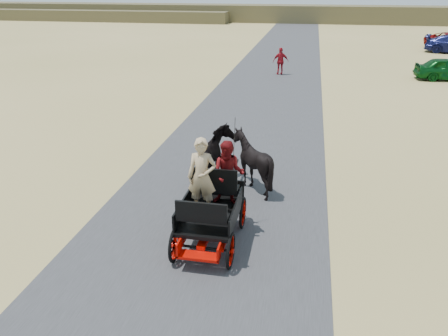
% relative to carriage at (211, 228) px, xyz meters
% --- Properties ---
extents(ground, '(140.00, 140.00, 0.00)m').
position_rel_carriage_xyz_m(ground, '(-0.26, -0.97, -0.36)').
color(ground, tan).
extents(road, '(6.00, 140.00, 0.01)m').
position_rel_carriage_xyz_m(road, '(-0.26, -0.97, -0.35)').
color(road, '#38383A').
rests_on(road, ground).
extents(ridge_far, '(140.00, 6.00, 2.40)m').
position_rel_carriage_xyz_m(ridge_far, '(-0.26, 61.03, 0.84)').
color(ridge_far, brown).
rests_on(ridge_far, ground).
extents(ridge_near, '(40.00, 4.00, 1.60)m').
position_rel_carriage_xyz_m(ridge_near, '(-30.26, 57.03, 0.44)').
color(ridge_near, brown).
rests_on(ridge_near, ground).
extents(carriage, '(1.30, 2.40, 0.72)m').
position_rel_carriage_xyz_m(carriage, '(0.00, 0.00, 0.00)').
color(carriage, black).
rests_on(carriage, ground).
extents(horse_left, '(0.91, 2.01, 1.70)m').
position_rel_carriage_xyz_m(horse_left, '(-0.55, 3.00, 0.49)').
color(horse_left, black).
rests_on(horse_left, ground).
extents(horse_right, '(1.37, 1.54, 1.70)m').
position_rel_carriage_xyz_m(horse_right, '(0.55, 3.00, 0.49)').
color(horse_right, black).
rests_on(horse_right, ground).
extents(driver_man, '(0.66, 0.43, 1.80)m').
position_rel_carriage_xyz_m(driver_man, '(-0.20, 0.05, 1.26)').
color(driver_man, tan).
rests_on(driver_man, carriage).
extents(passenger_woman, '(0.77, 0.60, 1.58)m').
position_rel_carriage_xyz_m(passenger_woman, '(0.30, 0.60, 1.15)').
color(passenger_woman, '#660C0F').
rests_on(passenger_woman, carriage).
extents(pedestrian, '(1.08, 0.66, 1.73)m').
position_rel_carriage_xyz_m(pedestrian, '(0.09, 20.37, 0.50)').
color(pedestrian, maroon).
rests_on(pedestrian, ground).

